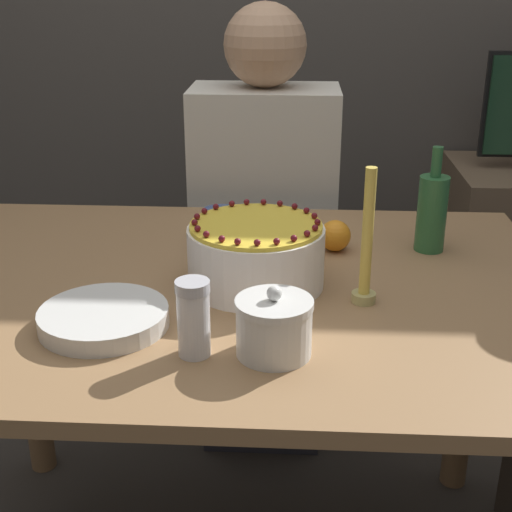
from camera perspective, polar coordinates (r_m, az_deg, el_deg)
dining_table at (r=1.44m, az=-2.18°, el=-6.86°), size 1.29×0.93×0.78m
cake at (r=1.35m, az=0.00°, el=0.16°), size 0.26×0.26×0.14m
sugar_bowl at (r=1.12m, az=1.44°, el=-5.68°), size 0.12×0.12×0.12m
sugar_shaker at (r=1.11m, az=-5.02°, el=-4.96°), size 0.05×0.05×0.13m
plate_stack at (r=1.24m, az=-12.08°, el=-4.86°), size 0.22×0.22×0.03m
candle at (r=1.28m, az=8.83°, el=0.45°), size 0.04×0.04×0.25m
bottle at (r=1.56m, az=13.90°, el=3.47°), size 0.06×0.06×0.23m
cup at (r=1.55m, az=-2.79°, el=2.24°), size 0.08×0.08×0.08m
orange_fruit_0 at (r=1.54m, az=6.35°, el=1.64°), size 0.07×0.07×0.07m
person_man_blue_shirt at (r=2.07m, az=0.65°, el=-0.26°), size 0.40×0.34×1.27m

